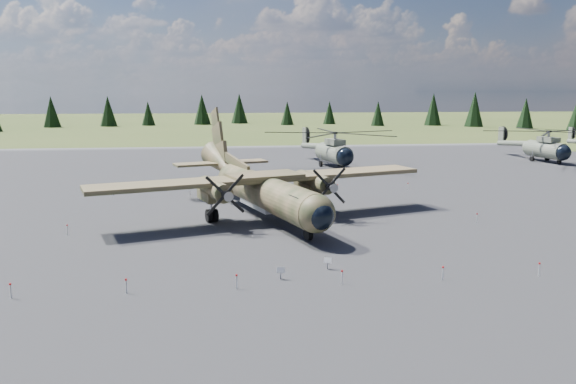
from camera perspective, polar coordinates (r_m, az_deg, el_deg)
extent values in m
plane|color=#4C5526|center=(45.13, -0.69, -3.78)|extent=(500.00, 500.00, 0.00)
cube|color=#5E5E63|center=(54.84, -1.84, -1.28)|extent=(120.00, 120.00, 0.04)
cylinder|color=#353E21|center=(48.05, -2.18, -0.06)|extent=(8.27, 18.41, 2.86)
sphere|color=#353E21|center=(39.85, 2.86, -2.20)|extent=(3.52, 3.52, 2.81)
sphere|color=black|center=(39.37, 3.24, -2.43)|extent=(2.59, 2.59, 2.06)
cube|color=black|center=(41.12, 1.83, -0.71)|extent=(2.44, 2.18, 0.56)
cone|color=#353E21|center=(59.10, -6.65, 2.85)|extent=(4.79, 7.55, 4.31)
cube|color=#ACAFB2|center=(49.20, -2.63, -1.22)|extent=(3.70, 6.43, 0.51)
cube|color=#313D20|center=(48.32, -2.42, 1.41)|extent=(29.32, 12.24, 0.36)
cube|color=#353E21|center=(48.29, -2.42, 1.67)|extent=(6.96, 5.36, 0.36)
cylinder|color=#353E21|center=(46.61, -7.52, 0.30)|extent=(3.06, 5.53, 1.53)
cube|color=#353E21|center=(47.50, -7.79, -0.33)|extent=(2.51, 3.78, 0.82)
cone|color=gray|center=(43.49, -6.23, -0.38)|extent=(1.02, 1.11, 0.78)
cylinder|color=black|center=(47.84, -7.74, -2.38)|extent=(1.20, 1.34, 1.12)
cylinder|color=#353E21|center=(50.03, 2.60, 1.05)|extent=(3.06, 5.53, 1.53)
cube|color=#353E21|center=(50.85, 2.18, 0.45)|extent=(2.51, 3.78, 0.82)
cone|color=gray|center=(47.13, 4.44, 0.47)|extent=(1.02, 1.11, 0.78)
cylinder|color=black|center=(51.18, 2.16, -1.47)|extent=(1.20, 1.34, 1.12)
cube|color=#353E21|center=(55.36, -5.42, 3.02)|extent=(2.60, 7.45, 1.72)
cube|color=#313D20|center=(59.57, -6.81, 2.96)|extent=(10.04, 5.10, 0.22)
cylinder|color=gray|center=(41.15, 2.07, -3.29)|extent=(0.18, 0.18, 0.92)
cylinder|color=black|center=(41.33, 2.06, -4.29)|extent=(0.63, 1.02, 0.96)
cylinder|color=#68695B|center=(81.73, 4.66, 3.91)|extent=(4.26, 8.22, 2.72)
sphere|color=black|center=(78.18, 5.80, 3.56)|extent=(2.96, 2.96, 2.50)
sphere|color=#68695B|center=(85.31, 3.61, 4.18)|extent=(2.96, 2.96, 2.50)
cube|color=#68695B|center=(81.16, 4.80, 5.09)|extent=(2.52, 3.78, 0.82)
cylinder|color=gray|center=(81.09, 4.81, 5.67)|extent=(0.46, 0.46, 1.09)
cylinder|color=#68695B|center=(89.04, 2.62, 4.69)|extent=(2.79, 9.28, 1.56)
cube|color=#68695B|center=(92.72, 1.70, 5.75)|extent=(0.55, 1.54, 2.61)
cylinder|color=black|center=(92.85, 1.92, 5.76)|extent=(0.64, 2.78, 2.83)
cylinder|color=black|center=(78.96, 5.58, 2.52)|extent=(0.45, 0.79, 0.74)
cylinder|color=black|center=(82.54, 3.35, 2.88)|extent=(0.50, 0.92, 0.87)
cylinder|color=gray|center=(82.47, 3.35, 3.27)|extent=(0.18, 0.18, 1.58)
cylinder|color=black|center=(83.69, 5.21, 2.96)|extent=(0.50, 0.92, 0.87)
cylinder|color=gray|center=(83.62, 5.22, 3.34)|extent=(0.18, 0.18, 1.58)
cylinder|color=#68695B|center=(96.50, 24.71, 3.91)|extent=(3.54, 7.73, 2.59)
sphere|color=black|center=(93.67, 26.14, 3.60)|extent=(2.67, 2.67, 2.38)
sphere|color=#68695B|center=(99.40, 23.37, 4.16)|extent=(2.67, 2.67, 2.38)
cube|color=#68695B|center=(96.04, 24.94, 4.86)|extent=(2.18, 3.51, 0.78)
cylinder|color=gray|center=(95.99, 24.98, 5.32)|extent=(0.42, 0.42, 1.03)
cylinder|color=#68695B|center=(102.45, 22.05, 4.61)|extent=(2.02, 8.87, 1.48)
cube|color=#68695B|center=(105.48, 20.85, 5.53)|extent=(0.42, 1.47, 2.48)
cylinder|color=black|center=(105.69, 21.01, 5.53)|extent=(0.41, 2.68, 2.69)
cylinder|color=black|center=(94.29, 25.83, 2.78)|extent=(0.38, 0.74, 0.70)
cylinder|color=black|center=(96.75, 23.54, 3.11)|extent=(0.42, 0.86, 0.83)
cylinder|color=gray|center=(96.69, 23.57, 3.43)|extent=(0.16, 0.16, 1.50)
cylinder|color=black|center=(98.49, 24.83, 3.13)|extent=(0.42, 0.86, 0.83)
cylinder|color=gray|center=(98.43, 24.85, 3.44)|extent=(0.16, 0.16, 1.50)
cube|color=#68695B|center=(116.47, 26.77, 5.34)|extent=(0.37, 1.34, 2.28)
cylinder|color=black|center=(116.62, 26.92, 5.33)|extent=(0.36, 2.46, 2.47)
cube|color=gray|center=(33.31, -0.77, -8.37)|extent=(0.09, 0.09, 0.58)
cube|color=silver|center=(33.17, -0.76, -7.94)|extent=(0.47, 0.21, 0.33)
cube|color=gray|center=(35.21, 4.03, -7.35)|extent=(0.10, 0.10, 0.59)
cube|color=silver|center=(35.07, 4.05, -6.93)|extent=(0.51, 0.32, 0.33)
cylinder|color=silver|center=(33.73, -26.34, -9.03)|extent=(0.07, 0.07, 0.80)
cylinder|color=#B51313|center=(33.60, -26.40, -8.38)|extent=(0.12, 0.12, 0.10)
cylinder|color=silver|center=(32.23, -16.10, -9.22)|extent=(0.07, 0.07, 0.80)
cylinder|color=#B51313|center=(32.11, -16.14, -8.54)|extent=(0.12, 0.12, 0.10)
cylinder|color=silver|center=(31.82, -5.24, -9.10)|extent=(0.07, 0.07, 0.80)
cylinder|color=#B51313|center=(31.69, -5.25, -8.42)|extent=(0.12, 0.12, 0.10)
cylinder|color=silver|center=(32.53, 5.51, -8.67)|extent=(0.07, 0.07, 0.80)
cylinder|color=#B51313|center=(32.40, 5.52, -8.00)|extent=(0.12, 0.12, 0.10)
cylinder|color=silver|center=(34.29, 15.44, -8.00)|extent=(0.07, 0.07, 0.80)
cylinder|color=#B51313|center=(34.17, 15.47, -7.37)|extent=(0.12, 0.12, 0.10)
cylinder|color=silver|center=(36.95, 24.15, -7.22)|extent=(0.07, 0.07, 0.80)
cylinder|color=#B51313|center=(36.84, 24.19, -6.63)|extent=(0.12, 0.12, 0.10)
cylinder|color=silver|center=(61.48, -17.39, -0.12)|extent=(0.07, 0.07, 0.80)
cylinder|color=#B51313|center=(61.41, -17.41, 0.25)|extent=(0.12, 0.12, 0.10)
cylinder|color=silver|center=(60.54, -9.93, 0.05)|extent=(0.07, 0.07, 0.80)
cylinder|color=#B51313|center=(60.47, -9.94, 0.42)|extent=(0.12, 0.12, 0.10)
cylinder|color=silver|center=(60.64, -2.36, 0.21)|extent=(0.07, 0.07, 0.80)
cylinder|color=#B51313|center=(60.57, -2.36, 0.58)|extent=(0.12, 0.12, 0.10)
cylinder|color=silver|center=(61.79, 5.05, 0.36)|extent=(0.07, 0.07, 0.80)
cylinder|color=#B51313|center=(61.72, 5.06, 0.73)|extent=(0.12, 0.12, 0.10)
cylinder|color=silver|center=(63.93, 12.09, 0.51)|extent=(0.07, 0.07, 0.80)
cylinder|color=#B51313|center=(63.87, 12.10, 0.86)|extent=(0.12, 0.12, 0.10)
cylinder|color=silver|center=(46.28, -21.49, -3.64)|extent=(0.07, 0.07, 0.80)
cylinder|color=#B51313|center=(46.19, -21.52, -3.16)|extent=(0.12, 0.12, 0.10)
cylinder|color=silver|center=(49.59, 18.64, -2.57)|extent=(0.07, 0.07, 0.80)
cylinder|color=#B51313|center=(49.50, 18.66, -2.12)|extent=(0.12, 0.12, 0.10)
cone|color=black|center=(181.68, 27.24, 6.96)|extent=(4.77, 4.77, 8.51)
cone|color=black|center=(184.97, 22.97, 7.40)|extent=(5.07, 5.07, 9.05)
cone|color=black|center=(188.01, 18.41, 8.00)|extent=(6.10, 6.10, 10.89)
cone|color=black|center=(191.29, 14.53, 8.15)|extent=(5.85, 5.85, 10.45)
cone|color=black|center=(185.08, 9.12, 7.90)|extent=(4.44, 4.44, 7.94)
cone|color=black|center=(193.56, 4.23, 8.06)|extent=(4.34, 4.34, 7.75)
cone|color=black|center=(187.29, -0.08, 8.03)|extent=(4.35, 4.35, 7.77)
cone|color=black|center=(197.81, -4.97, 8.46)|extent=(5.74, 5.74, 10.24)
cone|color=black|center=(192.15, -8.73, 8.31)|extent=(5.64, 5.64, 10.07)
cone|color=black|center=(189.94, -14.02, 7.76)|extent=(4.36, 4.36, 7.79)
cone|color=black|center=(188.64, -17.81, 7.84)|extent=(5.38, 5.38, 9.60)
cone|color=black|center=(189.72, -22.90, 7.54)|extent=(5.38, 5.38, 9.61)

